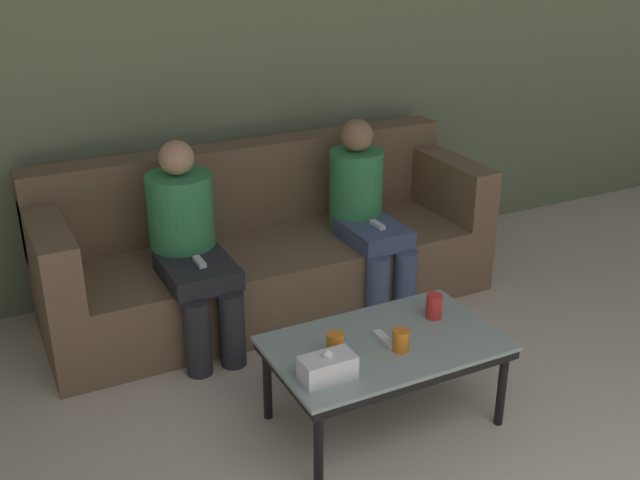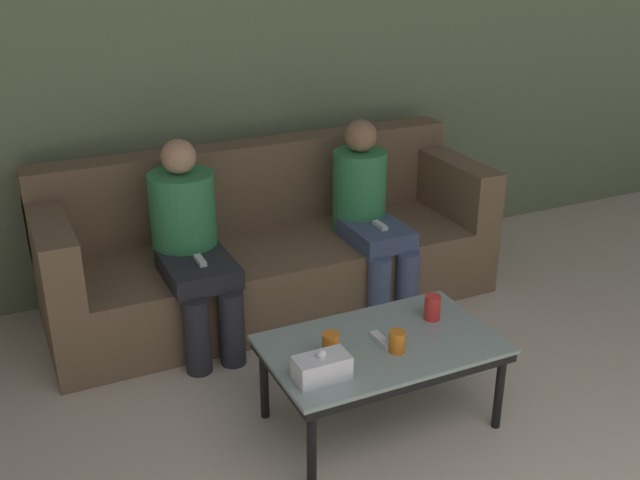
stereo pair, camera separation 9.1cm
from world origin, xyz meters
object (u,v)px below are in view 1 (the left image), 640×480
(cup_near_left, at_px, (434,306))
(cup_far_center, at_px, (335,346))
(couch, at_px, (266,250))
(seated_person_left_end, at_px, (188,241))
(coffee_table, at_px, (385,350))
(seated_person_mid_left, at_px, (365,210))
(game_remote, at_px, (386,339))
(cup_near_right, at_px, (401,340))
(tissue_box, at_px, (328,367))

(cup_near_left, distance_m, cup_far_center, 0.57)
(couch, height_order, seated_person_left_end, seated_person_left_end)
(coffee_table, xyz_separation_m, seated_person_mid_left, (0.52, 1.09, 0.19))
(cup_near_left, distance_m, seated_person_left_end, 1.31)
(game_remote, bearing_deg, cup_near_right, -77.29)
(cup_near_right, relative_size, seated_person_left_end, 0.09)
(cup_far_center, distance_m, seated_person_left_end, 1.15)
(seated_person_left_end, distance_m, seated_person_mid_left, 1.05)
(tissue_box, xyz_separation_m, seated_person_left_end, (-0.17, 1.23, 0.11))
(tissue_box, bearing_deg, game_remote, 21.17)
(couch, height_order, seated_person_mid_left, seated_person_mid_left)
(coffee_table, xyz_separation_m, tissue_box, (-0.35, -0.14, 0.09))
(seated_person_mid_left, bearing_deg, seated_person_left_end, 179.88)
(game_remote, bearing_deg, coffee_table, 0.00)
(couch, relative_size, cup_near_right, 27.09)
(cup_near_right, bearing_deg, tissue_box, -172.53)
(cup_far_center, distance_m, game_remote, 0.26)
(cup_near_right, height_order, game_remote, cup_near_right)
(coffee_table, relative_size, cup_far_center, 8.58)
(couch, distance_m, tissue_box, 1.50)
(tissue_box, height_order, game_remote, tissue_box)
(coffee_table, xyz_separation_m, game_remote, (-0.00, 0.00, 0.05))
(seated_person_left_end, bearing_deg, couch, 23.06)
(cup_near_right, distance_m, game_remote, 0.10)
(cup_near_left, bearing_deg, cup_far_center, -169.70)
(coffee_table, height_order, cup_near_right, cup_near_right)
(coffee_table, relative_size, tissue_box, 4.58)
(cup_near_left, xyz_separation_m, game_remote, (-0.31, -0.08, -0.05))
(cup_near_left, xyz_separation_m, seated_person_left_end, (-0.83, 1.01, 0.10))
(cup_near_right, bearing_deg, cup_near_left, 30.89)
(seated_person_mid_left, bearing_deg, cup_near_left, -101.92)
(couch, relative_size, cup_far_center, 21.75)
(cup_near_left, bearing_deg, game_remote, -164.68)
(cup_near_right, relative_size, cup_far_center, 0.80)
(seated_person_mid_left, bearing_deg, game_remote, -115.53)
(couch, xyz_separation_m, seated_person_left_end, (-0.52, -0.22, 0.25))
(cup_far_center, relative_size, seated_person_mid_left, 0.11)
(tissue_box, bearing_deg, seated_person_mid_left, 54.52)
(cup_far_center, xyz_separation_m, tissue_box, (-0.10, -0.12, -0.01))
(cup_near_left, height_order, seated_person_mid_left, seated_person_mid_left)
(game_remote, distance_m, seated_person_left_end, 1.22)
(couch, distance_m, seated_person_left_end, 0.62)
(seated_person_mid_left, bearing_deg, couch, 156.73)
(couch, height_order, cup_near_right, couch)
(cup_near_left, height_order, game_remote, cup_near_left)
(game_remote, relative_size, seated_person_left_end, 0.14)
(cup_near_right, bearing_deg, coffee_table, 102.71)
(couch, bearing_deg, seated_person_left_end, -156.94)
(game_remote, xyz_separation_m, seated_person_mid_left, (0.52, 1.09, 0.14))
(cup_near_left, relative_size, tissue_box, 0.52)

